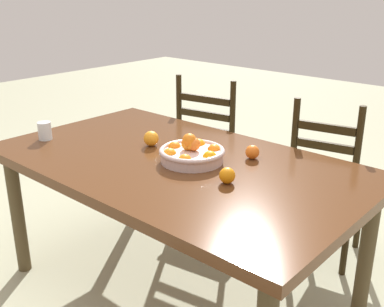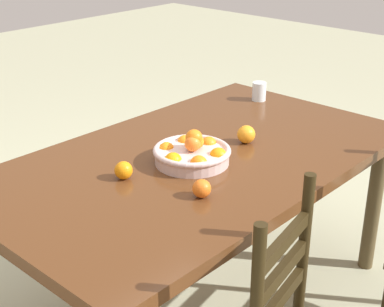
{
  "view_description": "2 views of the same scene",
  "coord_description": "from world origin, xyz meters",
  "px_view_note": "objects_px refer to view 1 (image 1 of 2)",
  "views": [
    {
      "loc": [
        1.43,
        -1.5,
        1.54
      ],
      "look_at": [
        0.07,
        0.03,
        0.79
      ],
      "focal_mm": 43.6,
      "sensor_mm": 36.0,
      "label": 1
    },
    {
      "loc": [
        1.6,
        1.44,
        1.7
      ],
      "look_at": [
        0.07,
        0.03,
        0.79
      ],
      "focal_mm": 53.98,
      "sensor_mm": 36.0,
      "label": 2
    }
  ],
  "objects_px": {
    "dining_table": "(176,174)",
    "orange_loose_0": "(151,139)",
    "chair_by_cabinet": "(215,148)",
    "fruit_bowl": "(192,153)",
    "drinking_glass": "(45,131)",
    "orange_loose_2": "(227,175)",
    "orange_loose_1": "(252,152)",
    "chair_near_window": "(326,186)"
  },
  "relations": [
    {
      "from": "chair_near_window",
      "to": "orange_loose_0",
      "type": "bearing_deg",
      "value": 39.37
    },
    {
      "from": "fruit_bowl",
      "to": "drinking_glass",
      "type": "xyz_separation_m",
      "value": [
        -0.81,
        -0.27,
        0.01
      ]
    },
    {
      "from": "drinking_glass",
      "to": "orange_loose_2",
      "type": "bearing_deg",
      "value": 9.45
    },
    {
      "from": "orange_loose_1",
      "to": "orange_loose_2",
      "type": "height_order",
      "value": "orange_loose_2"
    },
    {
      "from": "chair_by_cabinet",
      "to": "fruit_bowl",
      "type": "relative_size",
      "value": 3.18
    },
    {
      "from": "drinking_glass",
      "to": "orange_loose_0",
      "type": "bearing_deg",
      "value": 31.17
    },
    {
      "from": "drinking_glass",
      "to": "fruit_bowl",
      "type": "bearing_deg",
      "value": 18.65
    },
    {
      "from": "chair_near_window",
      "to": "fruit_bowl",
      "type": "xyz_separation_m",
      "value": [
        -0.32,
        -0.79,
        0.33
      ]
    },
    {
      "from": "dining_table",
      "to": "chair_by_cabinet",
      "type": "xyz_separation_m",
      "value": [
        -0.46,
        0.88,
        -0.21
      ]
    },
    {
      "from": "fruit_bowl",
      "to": "dining_table",
      "type": "bearing_deg",
      "value": -155.57
    },
    {
      "from": "chair_by_cabinet",
      "to": "orange_loose_0",
      "type": "xyz_separation_m",
      "value": [
        0.23,
        -0.82,
        0.32
      ]
    },
    {
      "from": "chair_near_window",
      "to": "orange_loose_1",
      "type": "xyz_separation_m",
      "value": [
        -0.13,
        -0.57,
        0.32
      ]
    },
    {
      "from": "orange_loose_0",
      "to": "dining_table",
      "type": "bearing_deg",
      "value": -15.07
    },
    {
      "from": "orange_loose_2",
      "to": "drinking_glass",
      "type": "distance_m",
      "value": 1.1
    },
    {
      "from": "chair_near_window",
      "to": "orange_loose_2",
      "type": "bearing_deg",
      "value": 76.32
    },
    {
      "from": "dining_table",
      "to": "orange_loose_1",
      "type": "bearing_deg",
      "value": 43.81
    },
    {
      "from": "fruit_bowl",
      "to": "drinking_glass",
      "type": "distance_m",
      "value": 0.86
    },
    {
      "from": "orange_loose_1",
      "to": "orange_loose_2",
      "type": "relative_size",
      "value": 0.97
    },
    {
      "from": "orange_loose_0",
      "to": "orange_loose_2",
      "type": "distance_m",
      "value": 0.6
    },
    {
      "from": "fruit_bowl",
      "to": "chair_near_window",
      "type": "bearing_deg",
      "value": 67.61
    },
    {
      "from": "chair_by_cabinet",
      "to": "orange_loose_1",
      "type": "distance_m",
      "value": 1.01
    },
    {
      "from": "fruit_bowl",
      "to": "drinking_glass",
      "type": "bearing_deg",
      "value": -161.35
    },
    {
      "from": "orange_loose_1",
      "to": "chair_near_window",
      "type": "bearing_deg",
      "value": 76.79
    },
    {
      "from": "orange_loose_2",
      "to": "chair_by_cabinet",
      "type": "bearing_deg",
      "value": 130.87
    },
    {
      "from": "chair_near_window",
      "to": "drinking_glass",
      "type": "relative_size",
      "value": 10.17
    },
    {
      "from": "orange_loose_0",
      "to": "orange_loose_2",
      "type": "height_order",
      "value": "orange_loose_0"
    },
    {
      "from": "fruit_bowl",
      "to": "drinking_glass",
      "type": "relative_size",
      "value": 3.24
    },
    {
      "from": "dining_table",
      "to": "chair_near_window",
      "type": "xyz_separation_m",
      "value": [
        0.4,
        0.82,
        -0.22
      ]
    },
    {
      "from": "orange_loose_0",
      "to": "drinking_glass",
      "type": "bearing_deg",
      "value": -148.83
    },
    {
      "from": "chair_near_window",
      "to": "orange_loose_0",
      "type": "xyz_separation_m",
      "value": [
        -0.63,
        -0.75,
        0.33
      ]
    },
    {
      "from": "orange_loose_0",
      "to": "orange_loose_1",
      "type": "distance_m",
      "value": 0.53
    },
    {
      "from": "fruit_bowl",
      "to": "orange_loose_2",
      "type": "bearing_deg",
      "value": -18.34
    },
    {
      "from": "orange_loose_1",
      "to": "orange_loose_2",
      "type": "bearing_deg",
      "value": -74.3
    },
    {
      "from": "drinking_glass",
      "to": "chair_near_window",
      "type": "bearing_deg",
      "value": 43.04
    },
    {
      "from": "orange_loose_0",
      "to": "drinking_glass",
      "type": "height_order",
      "value": "drinking_glass"
    },
    {
      "from": "fruit_bowl",
      "to": "orange_loose_0",
      "type": "distance_m",
      "value": 0.31
    },
    {
      "from": "chair_near_window",
      "to": "chair_by_cabinet",
      "type": "xyz_separation_m",
      "value": [
        -0.86,
        0.06,
        0.01
      ]
    },
    {
      "from": "orange_loose_1",
      "to": "orange_loose_0",
      "type": "bearing_deg",
      "value": -159.28
    },
    {
      "from": "fruit_bowl",
      "to": "orange_loose_2",
      "type": "xyz_separation_m",
      "value": [
        0.28,
        -0.09,
        -0.01
      ]
    },
    {
      "from": "dining_table",
      "to": "orange_loose_0",
      "type": "distance_m",
      "value": 0.27
    },
    {
      "from": "orange_loose_0",
      "to": "orange_loose_1",
      "type": "xyz_separation_m",
      "value": [
        0.5,
        0.19,
        -0.01
      ]
    },
    {
      "from": "dining_table",
      "to": "chair_by_cabinet",
      "type": "distance_m",
      "value": 1.02
    }
  ]
}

